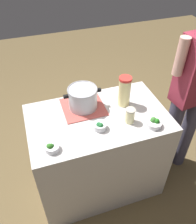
% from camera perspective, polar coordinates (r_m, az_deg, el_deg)
% --- Properties ---
extents(ground_plane, '(8.00, 8.00, 0.00)m').
position_cam_1_polar(ground_plane, '(2.61, 0.00, -16.22)').
color(ground_plane, brown).
extents(counter_slab, '(1.14, 0.69, 0.92)m').
position_cam_1_polar(counter_slab, '(2.24, 0.00, -9.86)').
color(counter_slab, beige).
rests_on(counter_slab, ground_plane).
extents(dish_cloth, '(0.35, 0.33, 0.01)m').
position_cam_1_polar(dish_cloth, '(2.00, -3.57, 1.24)').
color(dish_cloth, '#BE514A').
rests_on(dish_cloth, counter_slab).
extents(cooking_pot, '(0.31, 0.24, 0.18)m').
position_cam_1_polar(cooking_pot, '(1.94, -3.69, 3.49)').
color(cooking_pot, '#B7B7BC').
rests_on(cooking_pot, dish_cloth).
extents(lemonade_pitcher, '(0.10, 0.10, 0.27)m').
position_cam_1_polar(lemonade_pitcher, '(1.96, 6.39, 4.99)').
color(lemonade_pitcher, '#F0E293').
rests_on(lemonade_pitcher, counter_slab).
extents(mason_jar, '(0.08, 0.08, 0.13)m').
position_cam_1_polar(mason_jar, '(1.84, 7.71, -0.85)').
color(mason_jar, beige).
rests_on(mason_jar, counter_slab).
extents(broccoli_bowl_front, '(0.12, 0.12, 0.07)m').
position_cam_1_polar(broccoli_bowl_front, '(1.86, 13.39, -2.61)').
color(broccoli_bowl_front, silver).
rests_on(broccoli_bowl_front, counter_slab).
extents(broccoli_bowl_center, '(0.10, 0.10, 0.07)m').
position_cam_1_polar(broccoli_bowl_center, '(1.68, -11.16, -8.37)').
color(broccoli_bowl_center, silver).
rests_on(broccoli_bowl_center, counter_slab).
extents(broccoli_bowl_back, '(0.10, 0.10, 0.07)m').
position_cam_1_polar(broccoli_bowl_back, '(1.79, 0.45, -3.38)').
color(broccoli_bowl_back, silver).
rests_on(broccoli_bowl_back, counter_slab).
extents(person_cook, '(0.50, 0.24, 1.71)m').
position_cam_1_polar(person_cook, '(2.22, 21.46, 3.65)').
color(person_cook, '#48465B').
rests_on(person_cook, ground_plane).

